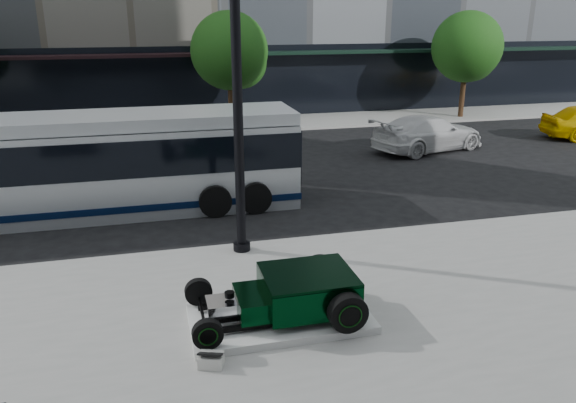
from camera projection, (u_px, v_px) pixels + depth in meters
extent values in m
plane|color=black|center=(266.00, 217.00, 16.49)|extent=(120.00, 120.00, 0.00)
cube|color=gray|center=(210.00, 126.00, 29.32)|extent=(70.00, 4.00, 0.12)
cube|color=black|center=(6.00, 89.00, 28.39)|extent=(22.00, 0.50, 4.00)
cube|color=black|center=(420.00, 77.00, 33.75)|extent=(24.00, 0.50, 4.00)
cube|color=black|center=(427.00, 50.00, 32.68)|extent=(24.00, 1.60, 0.15)
cylinder|color=black|center=(231.00, 102.00, 28.20)|extent=(0.28, 0.28, 2.60)
sphere|color=black|center=(229.00, 51.00, 27.40)|extent=(3.80, 3.80, 3.80)
sphere|color=black|center=(241.00, 62.00, 28.01)|extent=(2.60, 2.60, 2.60)
cylinder|color=black|center=(462.00, 93.00, 31.23)|extent=(0.28, 0.28, 2.60)
sphere|color=black|center=(467.00, 47.00, 30.43)|extent=(3.80, 3.80, 3.80)
sphere|color=black|center=(473.00, 57.00, 31.04)|extent=(2.60, 2.60, 2.60)
cube|color=silver|center=(280.00, 318.00, 10.70)|extent=(3.40, 1.80, 0.15)
cube|color=black|center=(286.00, 322.00, 10.23)|extent=(3.00, 0.08, 0.10)
cube|color=black|center=(274.00, 299.00, 11.06)|extent=(3.00, 0.08, 0.10)
cube|color=black|center=(308.00, 290.00, 10.66)|extent=(1.70, 1.45, 0.62)
cube|color=black|center=(308.00, 274.00, 10.55)|extent=(1.70, 1.45, 0.06)
cube|color=black|center=(251.00, 303.00, 10.44)|extent=(0.55, 1.05, 0.38)
cube|color=silver|center=(222.00, 309.00, 10.33)|extent=(0.55, 0.55, 0.34)
cylinder|color=black|center=(229.00, 294.00, 10.28)|extent=(0.18, 0.18, 0.10)
cylinder|color=black|center=(203.00, 317.00, 10.29)|extent=(0.06, 1.55, 0.06)
cylinder|color=black|center=(348.00, 313.00, 10.02)|extent=(0.72, 0.24, 0.72)
cylinder|color=black|center=(350.00, 316.00, 9.91)|extent=(0.37, 0.02, 0.37)
torus|color=black|center=(351.00, 317.00, 9.90)|extent=(0.44, 0.02, 0.44)
cylinder|color=black|center=(320.00, 272.00, 11.58)|extent=(0.72, 0.24, 0.72)
cylinder|color=black|center=(318.00, 270.00, 11.70)|extent=(0.37, 0.02, 0.37)
torus|color=black|center=(318.00, 269.00, 11.71)|extent=(0.44, 0.02, 0.44)
cylinder|color=black|center=(208.00, 334.00, 9.53)|extent=(0.54, 0.16, 0.54)
cylinder|color=black|center=(208.00, 337.00, 9.46)|extent=(0.28, 0.02, 0.28)
torus|color=black|center=(208.00, 337.00, 9.44)|extent=(0.34, 0.02, 0.34)
cylinder|color=black|center=(198.00, 292.00, 10.97)|extent=(0.54, 0.16, 0.54)
cylinder|color=black|center=(198.00, 290.00, 11.04)|extent=(0.28, 0.02, 0.28)
torus|color=black|center=(198.00, 290.00, 11.06)|extent=(0.34, 0.02, 0.34)
cube|color=silver|center=(211.00, 360.00, 9.34)|extent=(0.48, 0.42, 0.22)
cube|color=black|center=(211.00, 354.00, 9.30)|extent=(0.47, 0.40, 0.15)
cylinder|color=black|center=(237.00, 95.00, 12.72)|extent=(0.23, 0.23, 7.64)
cylinder|color=black|center=(242.00, 246.00, 13.91)|extent=(0.42, 0.42, 0.19)
cube|color=silver|center=(93.00, 171.00, 16.54)|extent=(12.00, 2.55, 2.55)
cube|color=#061537|center=(97.00, 198.00, 16.82)|extent=(12.05, 2.60, 0.20)
cube|color=black|center=(91.00, 152.00, 16.36)|extent=(12.05, 2.60, 1.05)
cube|color=silver|center=(88.00, 121.00, 16.07)|extent=(12.00, 2.40, 0.35)
cube|color=black|center=(291.00, 150.00, 17.86)|extent=(0.06, 2.30, 1.70)
cylinder|color=black|center=(215.00, 201.00, 16.40)|extent=(0.96, 0.28, 0.96)
cylinder|color=black|center=(205.00, 177.00, 18.78)|extent=(0.96, 0.28, 0.96)
cylinder|color=black|center=(255.00, 198.00, 16.68)|extent=(0.96, 0.28, 0.96)
cylinder|color=black|center=(241.00, 175.00, 19.06)|extent=(0.96, 0.28, 0.96)
imported|color=silver|center=(428.00, 133.00, 24.17)|extent=(5.63, 3.52, 1.52)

